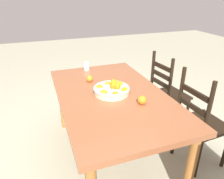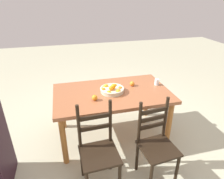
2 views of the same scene
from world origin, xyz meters
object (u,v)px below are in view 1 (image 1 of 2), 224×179
dining_table (112,102)px  chair_near_window (167,94)px  fruit_bowl (112,89)px  orange_loose_1 (89,79)px  drinking_glass (87,66)px  orange_loose_0 (142,100)px  chair_by_cabinet (200,124)px

dining_table → chair_near_window: 0.90m
fruit_bowl → orange_loose_1: (-0.33, -0.13, -0.01)m
fruit_bowl → drinking_glass: 0.70m
orange_loose_0 → chair_by_cabinet: bearing=82.8°
chair_near_window → orange_loose_0: chair_near_window is taller
dining_table → orange_loose_0: (0.27, 0.17, 0.12)m
drinking_glass → fruit_bowl: bearing=5.7°
chair_by_cabinet → fruit_bowl: (-0.34, -0.76, 0.33)m
chair_near_window → fruit_bowl: chair_near_window is taller
fruit_bowl → chair_by_cabinet: bearing=65.6°
dining_table → drinking_glass: 0.71m
fruit_bowl → chair_near_window: bearing=110.4°
chair_near_window → chair_by_cabinet: bearing=169.3°
chair_by_cabinet → fruit_bowl: chair_by_cabinet is taller
dining_table → drinking_glass: size_ratio=17.16×
dining_table → fruit_bowl: size_ratio=4.77×
drinking_glass → chair_by_cabinet: bearing=38.5°
orange_loose_1 → drinking_glass: drinking_glass is taller
orange_loose_0 → dining_table: bearing=-147.9°
fruit_bowl → orange_loose_1: bearing=-159.2°
drinking_glass → dining_table: bearing=5.2°
chair_by_cabinet → orange_loose_0: chair_by_cabinet is taller
drinking_glass → chair_near_window: bearing=66.0°
chair_by_cabinet → orange_loose_0: size_ratio=13.22×
dining_table → fruit_bowl: (0.00, 0.01, 0.13)m
drinking_glass → orange_loose_0: bearing=13.6°
chair_near_window → orange_loose_1: bearing=82.3°
chair_near_window → chair_by_cabinet: 0.65m
chair_near_window → fruit_bowl: 0.93m
chair_near_window → orange_loose_0: (0.57, -0.65, 0.33)m
fruit_bowl → drinking_glass: (-0.70, -0.07, 0.01)m
chair_near_window → orange_loose_1: (-0.03, -0.94, 0.33)m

